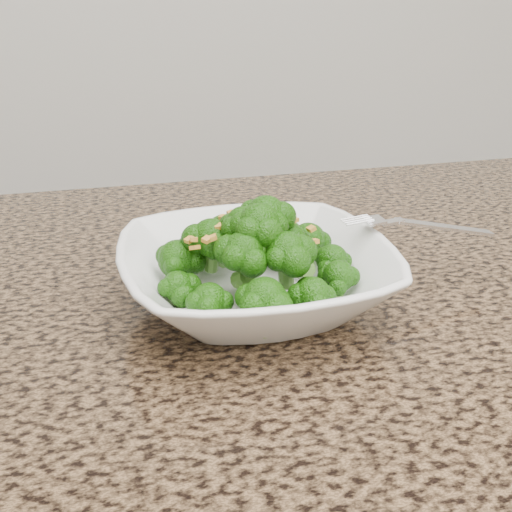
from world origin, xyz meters
name	(u,v)px	position (x,y,z in m)	size (l,w,h in m)	color
granite_counter	(406,358)	(0.00, 0.30, 0.89)	(1.64, 1.04, 0.03)	brown
bowl	(256,276)	(-0.11, 0.40, 0.93)	(0.25, 0.25, 0.06)	white
broccoli_pile	(256,211)	(-0.11, 0.40, 0.99)	(0.22, 0.22, 0.06)	#1E5D0A
garlic_topping	(256,173)	(-0.11, 0.40, 1.03)	(0.13, 0.13, 0.01)	gold
fork	(396,222)	(0.04, 0.41, 0.97)	(0.18, 0.03, 0.01)	silver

